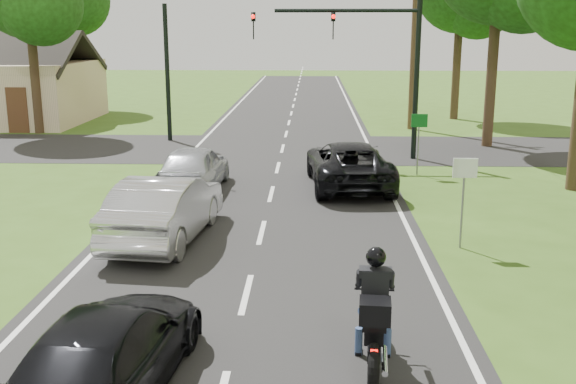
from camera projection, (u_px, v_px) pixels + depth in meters
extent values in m
plane|color=#345317|center=(246.00, 295.00, 12.91)|extent=(140.00, 140.00, 0.00)
cube|color=black|center=(275.00, 180.00, 22.61)|extent=(8.00, 100.00, 0.01)
cube|color=black|center=(283.00, 149.00, 28.44)|extent=(60.00, 7.00, 0.01)
torus|color=black|center=(373.00, 323.00, 10.87)|extent=(0.20, 0.67, 0.66)
torus|color=black|center=(373.00, 369.00, 9.42)|extent=(0.22, 0.73, 0.72)
cube|color=black|center=(374.00, 323.00, 10.17)|extent=(0.36, 0.97, 0.30)
sphere|color=black|center=(374.00, 305.00, 10.37)|extent=(0.34, 0.34, 0.34)
cube|color=black|center=(374.00, 322.00, 9.79)|extent=(0.39, 0.58, 0.10)
cube|color=#FF0C07|center=(374.00, 351.00, 9.24)|extent=(0.10, 0.04, 0.05)
cylinder|color=silver|center=(384.00, 360.00, 9.70)|extent=(0.16, 0.81, 0.09)
cylinder|color=black|center=(374.00, 289.00, 10.52)|extent=(0.62, 0.09, 0.04)
cube|color=black|center=(375.00, 311.00, 9.43)|extent=(0.47, 0.44, 0.32)
cube|color=black|center=(375.00, 289.00, 9.88)|extent=(0.42, 0.25, 0.60)
sphere|color=black|center=(376.00, 257.00, 9.84)|extent=(0.30, 0.30, 0.30)
cylinder|color=navy|center=(359.00, 341.00, 10.47)|extent=(0.13, 0.13, 0.45)
cylinder|color=navy|center=(387.00, 343.00, 10.42)|extent=(0.13, 0.13, 0.45)
imported|color=black|center=(349.00, 164.00, 21.51)|extent=(2.82, 5.43, 1.46)
imported|color=silver|center=(165.00, 208.00, 16.03)|extent=(2.16, 4.93, 1.58)
imported|color=#AFB1B7|center=(194.00, 168.00, 20.94)|extent=(1.90, 4.37, 1.47)
imported|color=black|center=(109.00, 350.00, 9.29)|extent=(2.16, 4.52, 1.27)
cylinder|color=black|center=(416.00, 81.00, 25.61)|extent=(0.20, 0.20, 6.00)
cylinder|color=black|center=(347.00, 11.00, 25.08)|extent=(5.40, 0.14, 0.14)
imported|color=black|center=(333.00, 26.00, 25.23)|extent=(0.16, 0.36, 1.00)
imported|color=black|center=(253.00, 26.00, 25.33)|extent=(0.16, 0.36, 1.00)
sphere|color=#FF0C07|center=(333.00, 17.00, 24.98)|extent=(0.16, 0.16, 0.16)
sphere|color=#FF0C07|center=(253.00, 17.00, 25.08)|extent=(0.16, 0.16, 0.16)
cylinder|color=black|center=(167.00, 74.00, 29.85)|extent=(0.20, 0.20, 6.00)
cylinder|color=brown|center=(414.00, 27.00, 32.86)|extent=(0.28, 0.28, 10.00)
cylinder|color=slate|center=(462.00, 206.00, 15.42)|extent=(0.05, 0.05, 2.00)
cube|color=silver|center=(465.00, 168.00, 15.18)|extent=(0.55, 0.04, 0.45)
cylinder|color=slate|center=(418.00, 146.00, 23.18)|extent=(0.05, 0.05, 2.00)
cube|color=#0C591E|center=(419.00, 121.00, 22.94)|extent=(0.55, 0.04, 0.45)
cylinder|color=#332316|center=(492.00, 64.00, 28.27)|extent=(0.44, 0.44, 7.00)
cylinder|color=#332316|center=(457.00, 61.00, 37.06)|extent=(0.44, 0.44, 6.44)
sphere|color=#18340E|center=(479.00, 2.00, 35.66)|extent=(3.96, 3.96, 3.96)
cylinder|color=#332316|center=(34.00, 69.00, 32.01)|extent=(0.44, 0.44, 6.16)
sphere|color=#18340E|center=(40.00, 4.00, 30.65)|extent=(3.84, 3.84, 3.84)
cylinder|color=#332316|center=(67.00, 55.00, 41.72)|extent=(0.44, 0.44, 6.72)
sphere|color=#18340E|center=(73.00, 0.00, 40.22)|extent=(4.32, 4.32, 4.32)
cube|color=black|center=(6.00, 51.00, 37.82)|extent=(10.20, 4.00, 2.29)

